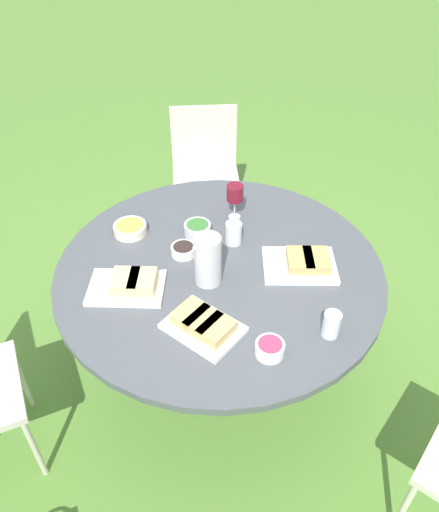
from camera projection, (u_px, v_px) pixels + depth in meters
name	position (u px, v px, depth m)	size (l,w,h in m)	color
ground_plane	(219.00, 370.00, 2.71)	(40.00, 40.00, 0.00)	#5B8C38
dining_table	(219.00, 282.00, 2.29)	(1.47, 1.47, 0.75)	#4C4C51
chair_far_back	(205.00, 164.00, 3.37)	(0.56, 0.54, 0.89)	beige
water_pitcher	(208.00, 260.00, 2.08)	(0.12, 0.11, 0.23)	silver
wine_glass	(235.00, 194.00, 2.43)	(0.08, 0.08, 0.19)	silver
platter_bread_main	(304.00, 263.00, 2.21)	(0.39, 0.35, 0.06)	white
platter_charcuterie	(131.00, 284.00, 2.10)	(0.38, 0.33, 0.07)	white
platter_sandwich_side	(203.00, 324.00, 1.93)	(0.32, 0.35, 0.07)	white
bowl_fries	(130.00, 228.00, 2.40)	(0.16, 0.16, 0.05)	beige
bowl_salad	(198.00, 228.00, 2.39)	(0.13, 0.13, 0.06)	silver
bowl_olives	(183.00, 250.00, 2.28)	(0.11, 0.11, 0.04)	white
bowl_dip_red	(270.00, 348.00, 1.83)	(0.11, 0.11, 0.06)	white
cup_water_near	(234.00, 233.00, 2.33)	(0.08, 0.08, 0.11)	silver
cup_water_far	(331.00, 324.00, 1.89)	(0.07, 0.07, 0.11)	silver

